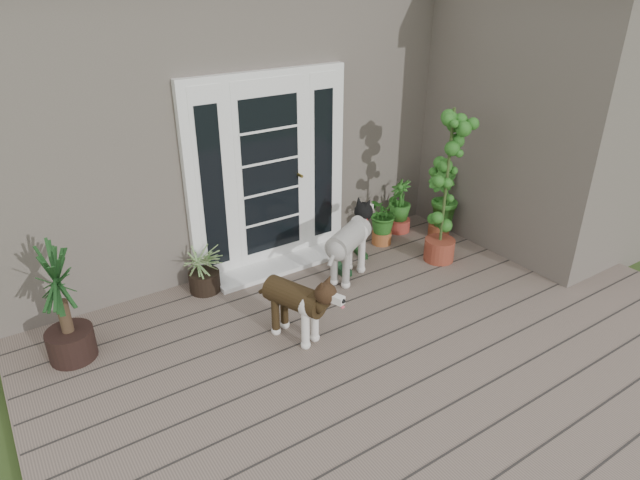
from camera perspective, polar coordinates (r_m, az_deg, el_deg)
deck at (r=5.08m, az=9.62°, el=-11.91°), size 6.20×4.60×0.12m
house_main at (r=7.79m, az=-11.61°, el=13.81°), size 7.40×4.00×3.10m
house_wing at (r=7.15m, az=22.09°, el=11.35°), size 1.60×2.40×3.10m
door_unit at (r=6.01m, az=-5.33°, el=7.01°), size 1.90×0.14×2.15m
door_step at (r=6.28m, az=-4.05°, el=-2.57°), size 1.60×0.40×0.05m
brindle_dog at (r=4.97m, az=-2.62°, el=-7.05°), size 0.57×0.83×0.64m
white_dog at (r=5.90m, az=2.98°, el=-0.94°), size 0.91×0.71×0.70m
spider_plant at (r=5.81m, az=-12.07°, el=-2.69°), size 0.58×0.58×0.58m
yucca at (r=5.08m, az=-25.28°, el=-6.07°), size 0.95×0.95×1.09m
herb_a at (r=6.72m, az=6.51°, el=1.91°), size 0.63×0.63×0.59m
herb_b at (r=7.02m, az=12.45°, el=2.95°), size 0.53×0.53×0.67m
herb_c at (r=7.09m, az=8.23°, el=2.99°), size 0.40×0.40×0.54m
sapling at (r=6.19m, az=12.99°, el=5.52°), size 0.62×0.62×1.84m
clog_left at (r=6.14m, az=2.23°, el=-3.00°), size 0.15×0.31×0.09m
clog_right at (r=6.51m, az=4.28°, el=-1.31°), size 0.19×0.29×0.08m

